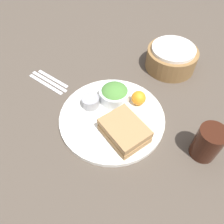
{
  "coord_description": "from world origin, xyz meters",
  "views": [
    {
      "loc": [
        0.33,
        -0.25,
        0.56
      ],
      "look_at": [
        0.0,
        0.0,
        0.03
      ],
      "focal_mm": 35.0,
      "sensor_mm": 36.0,
      "label": 1
    }
  ],
  "objects_px": {
    "drink_glass": "(208,143)",
    "bread_basket": "(171,58)",
    "plate": "(112,117)",
    "knife": "(49,81)",
    "dressing_cup": "(91,102)",
    "sandwich": "(124,131)",
    "spoon": "(53,78)",
    "salad_bowl": "(114,94)",
    "fork": "(45,84)"
  },
  "relations": [
    {
      "from": "bread_basket",
      "to": "spoon",
      "type": "distance_m",
      "value": 0.45
    },
    {
      "from": "plate",
      "to": "knife",
      "type": "xyz_separation_m",
      "value": [
        -0.27,
        -0.08,
        -0.0
      ]
    },
    {
      "from": "salad_bowl",
      "to": "fork",
      "type": "height_order",
      "value": "salad_bowl"
    },
    {
      "from": "dressing_cup",
      "to": "drink_glass",
      "type": "xyz_separation_m",
      "value": [
        0.32,
        0.16,
        0.02
      ]
    },
    {
      "from": "dressing_cup",
      "to": "spoon",
      "type": "bearing_deg",
      "value": -170.11
    },
    {
      "from": "dressing_cup",
      "to": "fork",
      "type": "distance_m",
      "value": 0.21
    },
    {
      "from": "plate",
      "to": "fork",
      "type": "height_order",
      "value": "plate"
    },
    {
      "from": "salad_bowl",
      "to": "drink_glass",
      "type": "bearing_deg",
      "value": 15.06
    },
    {
      "from": "plate",
      "to": "fork",
      "type": "distance_m",
      "value": 0.29
    },
    {
      "from": "bread_basket",
      "to": "fork",
      "type": "height_order",
      "value": "bread_basket"
    },
    {
      "from": "salad_bowl",
      "to": "knife",
      "type": "distance_m",
      "value": 0.26
    },
    {
      "from": "bread_basket",
      "to": "knife",
      "type": "distance_m",
      "value": 0.46
    },
    {
      "from": "sandwich",
      "to": "salad_bowl",
      "type": "relative_size",
      "value": 1.31
    },
    {
      "from": "drink_glass",
      "to": "spoon",
      "type": "xyz_separation_m",
      "value": [
        -0.53,
        -0.19,
        -0.05
      ]
    },
    {
      "from": "plate",
      "to": "spoon",
      "type": "bearing_deg",
      "value": -167.19
    },
    {
      "from": "plate",
      "to": "bread_basket",
      "type": "height_order",
      "value": "bread_basket"
    },
    {
      "from": "plate",
      "to": "sandwich",
      "type": "distance_m",
      "value": 0.09
    },
    {
      "from": "salad_bowl",
      "to": "knife",
      "type": "xyz_separation_m",
      "value": [
        -0.22,
        -0.13,
        -0.04
      ]
    },
    {
      "from": "drink_glass",
      "to": "fork",
      "type": "relative_size",
      "value": 0.64
    },
    {
      "from": "sandwich",
      "to": "dressing_cup",
      "type": "relative_size",
      "value": 2.38
    },
    {
      "from": "salad_bowl",
      "to": "bread_basket",
      "type": "relative_size",
      "value": 0.54
    },
    {
      "from": "dressing_cup",
      "to": "spoon",
      "type": "xyz_separation_m",
      "value": [
        -0.2,
        -0.04,
        -0.03
      ]
    },
    {
      "from": "drink_glass",
      "to": "bread_basket",
      "type": "xyz_separation_m",
      "value": [
        -0.32,
        0.2,
        -0.01
      ]
    },
    {
      "from": "sandwich",
      "to": "dressing_cup",
      "type": "bearing_deg",
      "value": -175.16
    },
    {
      "from": "salad_bowl",
      "to": "bread_basket",
      "type": "bearing_deg",
      "value": 92.9
    },
    {
      "from": "knife",
      "to": "spoon",
      "type": "xyz_separation_m",
      "value": [
        -0.01,
        0.02,
        0.0
      ]
    },
    {
      "from": "plate",
      "to": "drink_glass",
      "type": "bearing_deg",
      "value": 27.78
    },
    {
      "from": "dressing_cup",
      "to": "spoon",
      "type": "height_order",
      "value": "dressing_cup"
    },
    {
      "from": "sandwich",
      "to": "bread_basket",
      "type": "height_order",
      "value": "bread_basket"
    },
    {
      "from": "salad_bowl",
      "to": "drink_glass",
      "type": "height_order",
      "value": "drink_glass"
    },
    {
      "from": "sandwich",
      "to": "spoon",
      "type": "bearing_deg",
      "value": -172.27
    },
    {
      "from": "bread_basket",
      "to": "spoon",
      "type": "bearing_deg",
      "value": -118.38
    },
    {
      "from": "bread_basket",
      "to": "spoon",
      "type": "relative_size",
      "value": 1.26
    },
    {
      "from": "sandwich",
      "to": "drink_glass",
      "type": "height_order",
      "value": "drink_glass"
    },
    {
      "from": "sandwich",
      "to": "spoon",
      "type": "distance_m",
      "value": 0.36
    },
    {
      "from": "plate",
      "to": "spoon",
      "type": "relative_size",
      "value": 2.24
    },
    {
      "from": "knife",
      "to": "plate",
      "type": "bearing_deg",
      "value": 180.0
    },
    {
      "from": "plate",
      "to": "sandwich",
      "type": "height_order",
      "value": "sandwich"
    },
    {
      "from": "salad_bowl",
      "to": "fork",
      "type": "distance_m",
      "value": 0.27
    },
    {
      "from": "drink_glass",
      "to": "knife",
      "type": "bearing_deg",
      "value": -157.96
    },
    {
      "from": "plate",
      "to": "drink_glass",
      "type": "relative_size",
      "value": 3.14
    },
    {
      "from": "dressing_cup",
      "to": "knife",
      "type": "bearing_deg",
      "value": -165.11
    },
    {
      "from": "drink_glass",
      "to": "bread_basket",
      "type": "bearing_deg",
      "value": 147.64
    },
    {
      "from": "dressing_cup",
      "to": "bread_basket",
      "type": "bearing_deg",
      "value": 88.45
    },
    {
      "from": "plate",
      "to": "drink_glass",
      "type": "height_order",
      "value": "drink_glass"
    },
    {
      "from": "plate",
      "to": "knife",
      "type": "relative_size",
      "value": 1.92
    },
    {
      "from": "sandwich",
      "to": "knife",
      "type": "height_order",
      "value": "sandwich"
    },
    {
      "from": "fork",
      "to": "salad_bowl",
      "type": "bearing_deg",
      "value": -162.11
    },
    {
      "from": "fork",
      "to": "knife",
      "type": "xyz_separation_m",
      "value": [
        -0.01,
        0.02,
        0.0
      ]
    },
    {
      "from": "spoon",
      "to": "knife",
      "type": "bearing_deg",
      "value": 90.0
    }
  ]
}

